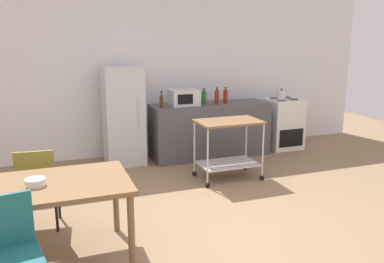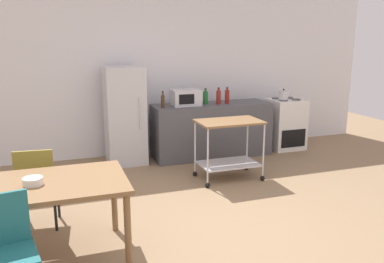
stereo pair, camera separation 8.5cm
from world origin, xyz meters
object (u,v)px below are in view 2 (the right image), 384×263
object	(u,v)px
refrigerator	(125,116)
kitchen_cart	(229,140)
stove_oven	(285,124)
bottle_olive_oil	(227,96)
bottle_wine	(163,101)
microwave	(186,98)
dining_table	(40,192)
chair_olive	(37,182)
bottle_sparkling_water	(218,97)
kettle	(284,95)
chair_teal	(5,248)
bottle_soda	(205,97)
fruit_bowl	(33,181)

from	to	relation	value
refrigerator	kitchen_cart	world-z (taller)	refrigerator
refrigerator	stove_oven	bearing A→B (deg)	-1.60
stove_oven	bottle_olive_oil	bearing A→B (deg)	-177.51
bottle_wine	microwave	size ratio (longest dim) A/B	0.58
dining_table	chair_olive	size ratio (longest dim) A/B	1.69
chair_olive	bottle_sparkling_water	world-z (taller)	bottle_sparkling_water
kitchen_cart	bottle_wine	xyz separation A→B (m)	(-0.67, 1.07, 0.43)
refrigerator	bottle_olive_oil	world-z (taller)	refrigerator
chair_olive	kitchen_cart	distance (m)	2.64
bottle_wine	bottle_olive_oil	distance (m)	1.14
bottle_wine	kettle	xyz separation A→B (m)	(2.20, 0.00, -0.01)
refrigerator	chair_olive	bearing A→B (deg)	-122.65
bottle_olive_oil	kettle	size ratio (longest dim) A/B	1.14
chair_teal	bottle_sparkling_water	world-z (taller)	bottle_sparkling_water
bottle_soda	bottle_sparkling_water	distance (m)	0.22
chair_teal	kettle	bearing A→B (deg)	26.54
bottle_sparkling_water	kettle	bearing A→B (deg)	-0.35
chair_olive	microwave	world-z (taller)	microwave
chair_olive	kitchen_cart	world-z (taller)	chair_olive
chair_olive	bottle_olive_oil	distance (m)	3.57
dining_table	microwave	bearing A→B (deg)	49.59
bottle_sparkling_water	chair_teal	bearing A→B (deg)	-133.33
kitchen_cart	bottle_olive_oil	distance (m)	1.29
fruit_bowl	chair_teal	bearing A→B (deg)	-106.70
microwave	dining_table	bearing A→B (deg)	-130.41
microwave	kettle	xyz separation A→B (m)	(1.80, -0.07, -0.03)
chair_teal	kitchen_cart	xyz separation A→B (m)	(2.71, 2.10, 0.05)
refrigerator	chair_teal	bearing A→B (deg)	-113.55
kettle	bottle_soda	bearing A→B (deg)	176.37
chair_olive	bottle_olive_oil	bearing A→B (deg)	-141.99
bottle_wine	kitchen_cart	bearing A→B (deg)	-57.89
stove_oven	bottle_wine	world-z (taller)	bottle_wine
dining_table	bottle_soda	size ratio (longest dim) A/B	5.73
chair_teal	stove_oven	xyz separation A→B (m)	(4.36, 3.27, -0.07)
dining_table	fruit_bowl	distance (m)	0.12
kitchen_cart	bottle_olive_oil	bearing A→B (deg)	67.39
chair_olive	microwave	xyz separation A→B (m)	(2.27, 1.89, 0.51)
dining_table	stove_oven	bearing A→B (deg)	32.49
chair_olive	chair_teal	bearing A→B (deg)	88.53
bottle_wine	bottle_sparkling_water	xyz separation A→B (m)	(0.96, 0.01, 0.01)
chair_olive	stove_oven	world-z (taller)	stove_oven
microwave	stove_oven	bearing A→B (deg)	0.88
microwave	bottle_olive_oil	bearing A→B (deg)	-1.75
kitchen_cart	kettle	bearing A→B (deg)	34.96
kitchen_cart	bottle_soda	xyz separation A→B (m)	(0.09, 1.16, 0.44)
bottle_olive_oil	bottle_wine	bearing A→B (deg)	-177.45
dining_table	bottle_wine	xyz separation A→B (m)	(1.81, 2.53, 0.34)
stove_oven	kettle	xyz separation A→B (m)	(-0.12, -0.10, 0.55)
bottle_wine	bottle_sparkling_water	bearing A→B (deg)	0.66
refrigerator	bottle_olive_oil	xyz separation A→B (m)	(1.72, -0.13, 0.24)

